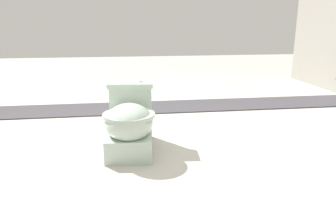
% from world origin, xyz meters
% --- Properties ---
extents(ground_plane, '(14.00, 14.00, 0.00)m').
position_xyz_m(ground_plane, '(0.00, 0.00, 0.00)').
color(ground_plane, '#B7B2A8').
extents(gravel_strip, '(0.56, 8.00, 0.01)m').
position_xyz_m(gravel_strip, '(-1.28, 0.50, 0.01)').
color(gravel_strip, '#423F44').
rests_on(gravel_strip, ground).
extents(toilet, '(0.66, 0.43, 0.52)m').
position_xyz_m(toilet, '(-0.01, -0.10, 0.22)').
color(toilet, '#B2C6B7').
rests_on(toilet, ground).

